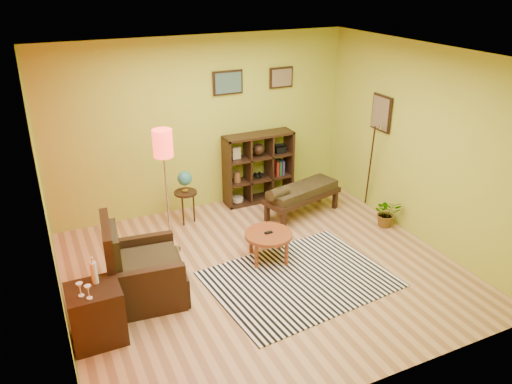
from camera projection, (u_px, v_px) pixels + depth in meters
name	position (u px, v px, depth m)	size (l,w,h in m)	color
ground	(263.00, 270.00, 6.69)	(5.00, 5.00, 0.00)	tan
room_shell	(256.00, 143.00, 5.93)	(5.04, 4.54, 2.82)	#ADBE37
zebra_rug	(299.00, 279.00, 6.48)	(2.25, 1.69, 0.01)	white
coffee_table	(268.00, 237.00, 6.81)	(0.66, 0.66, 0.42)	brown
armchair	(141.00, 274.00, 6.01)	(0.98, 0.98, 1.08)	black
side_cabinet	(96.00, 314.00, 5.32)	(0.55, 0.50, 0.97)	black
floor_lamp	(164.00, 155.00, 6.52)	(0.27, 0.27, 1.81)	silver
globe_table	(185.00, 184.00, 7.68)	(0.36, 0.36, 0.87)	black
cube_shelf	(259.00, 168.00, 8.47)	(1.20, 0.35, 1.20)	black
bench	(301.00, 193.00, 8.02)	(1.41, 0.80, 0.62)	black
potted_plant	(387.00, 216.00, 7.77)	(0.41, 0.45, 0.35)	#26661E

